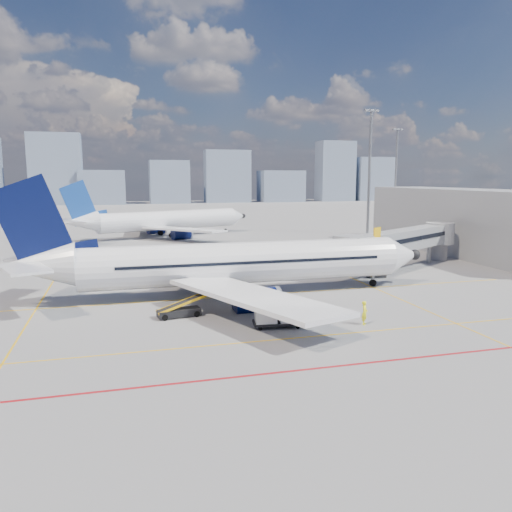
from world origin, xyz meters
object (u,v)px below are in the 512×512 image
at_px(main_aircraft, 226,264).
at_px(cargo_dolly, 278,313).
at_px(baggage_tug, 291,307).
at_px(belt_loader, 180,310).
at_px(second_aircraft, 162,221).
at_px(ramp_worker, 365,313).

height_order(main_aircraft, cargo_dolly, main_aircraft).
relative_size(main_aircraft, cargo_dolly, 10.63).
height_order(baggage_tug, cargo_dolly, cargo_dolly).
relative_size(baggage_tug, belt_loader, 0.40).
height_order(second_aircraft, cargo_dolly, second_aircraft).
height_order(main_aircraft, belt_loader, main_aircraft).
relative_size(main_aircraft, ramp_worker, 22.15).
bearing_deg(main_aircraft, baggage_tug, -64.42).
bearing_deg(baggage_tug, cargo_dolly, -111.87).
relative_size(main_aircraft, belt_loader, 8.15).
relative_size(main_aircraft, second_aircraft, 1.14).
bearing_deg(ramp_worker, second_aircraft, 42.46).
bearing_deg(belt_loader, cargo_dolly, -43.13).
bearing_deg(cargo_dolly, ramp_worker, -2.18).
relative_size(cargo_dolly, belt_loader, 0.77).
distance_m(baggage_tug, belt_loader, 9.61).
relative_size(second_aircraft, baggage_tug, 18.00).
bearing_deg(cargo_dolly, main_aircraft, 106.60).
bearing_deg(baggage_tug, main_aircraft, 128.85).
relative_size(baggage_tug, cargo_dolly, 0.52).
relative_size(second_aircraft, belt_loader, 7.13).
height_order(second_aircraft, baggage_tug, second_aircraft).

